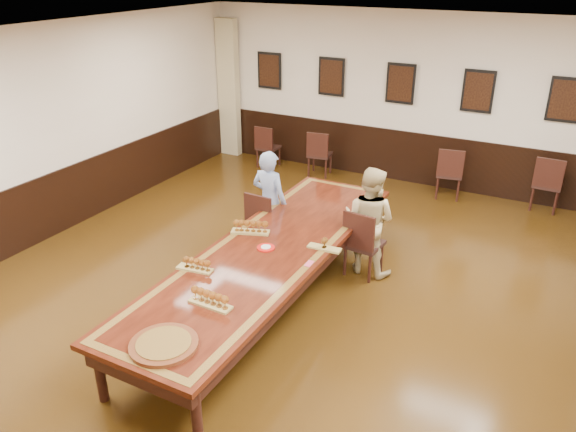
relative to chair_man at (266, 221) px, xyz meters
The scene contains 23 objects.
floor 1.48m from the chair_man, 58.21° to the right, with size 8.00×10.00×0.02m, color black.
ceiling 3.06m from the chair_man, 58.21° to the right, with size 8.00×10.00×0.02m, color white.
wall_back 4.05m from the chair_man, 79.14° to the left, with size 8.00×0.02×3.20m, color #EFDEC8.
wall_left 3.66m from the chair_man, 160.13° to the right, with size 0.02×10.00×3.20m, color #EFDEC8.
chair_man is the anchor object (origin of this frame).
chair_woman 1.53m from the chair_man, ahead, with size 0.46×0.50×0.98m, color black, non-canonical shape.
spare_chair_a 3.76m from the chair_man, 119.37° to the left, with size 0.42×0.45×0.89m, color black, non-canonical shape.
spare_chair_b 3.38m from the chair_man, 101.43° to the left, with size 0.43×0.47×0.93m, color black, non-canonical shape.
spare_chair_c 3.88m from the chair_man, 60.62° to the left, with size 0.45×0.49×0.96m, color black, non-canonical shape.
spare_chair_d 5.04m from the chair_man, 45.57° to the left, with size 0.46×0.50×0.99m, color black, non-canonical shape.
person_man 0.30m from the chair_man, 86.47° to the left, with size 0.56×0.37×1.53m, color #4565AE.
person_woman 1.57m from the chair_man, ahead, with size 0.76×0.59×1.53m, color #D1BA82.
pink_phone 1.87m from the chair_man, 43.85° to the right, with size 0.07×0.15×0.01m, color #E74D6E.
curtain 4.82m from the chair_man, 129.68° to the left, with size 0.45×0.18×2.90m, color #C5B587.
wainscoting 1.39m from the chair_man, 58.21° to the right, with size 8.00×10.00×1.00m.
conference_table 1.40m from the chair_man, 58.21° to the right, with size 1.40×5.00×0.76m.
posters 4.08m from the chair_man, 78.94° to the left, with size 6.14×0.04×0.74m.
flight_a 1.02m from the chair_man, 71.76° to the right, with size 0.52×0.31×0.19m.
flight_b 1.62m from the chair_man, 32.77° to the right, with size 0.43×0.16×0.16m.
flight_c 2.07m from the chair_man, 83.17° to the right, with size 0.45×0.19×0.16m.
flight_d 2.69m from the chair_man, 72.24° to the right, with size 0.48×0.16×0.18m.
red_plate_grp 1.40m from the chair_man, 59.76° to the right, with size 0.22×0.22×0.03m.
carved_platter 3.41m from the chair_man, 75.94° to the right, with size 0.78×0.78×0.05m.
Camera 1 is at (3.08, -5.28, 4.01)m, focal length 35.00 mm.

